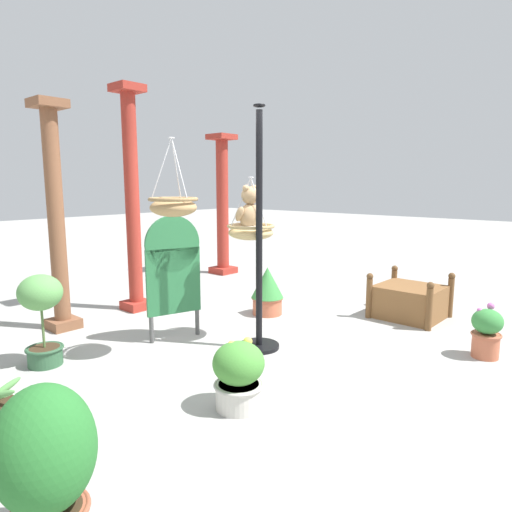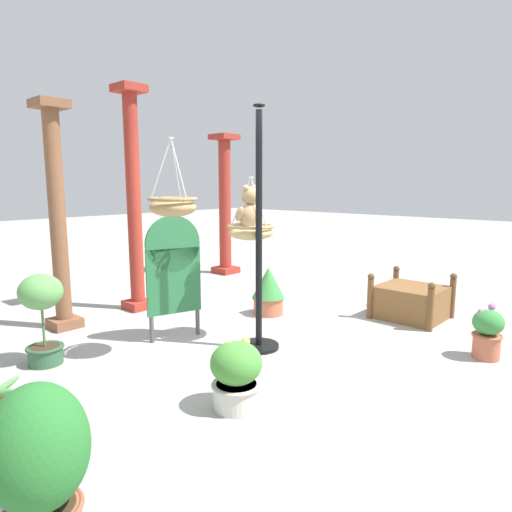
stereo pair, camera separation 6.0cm
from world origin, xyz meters
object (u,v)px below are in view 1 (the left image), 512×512
(potted_plant_conical_shrub, at_px, (267,290))
(greenhouse_pillar_far_back, at_px, (132,205))
(display_pole_central, at_px, (259,275))
(teddy_bear, at_px, (249,211))
(potted_plant_broad_leaf, at_px, (487,332))
(hanging_basket_left_high, at_px, (173,206))
(greenhouse_pillar_left, at_px, (56,222))
(greenhouse_pillar_right, at_px, (222,208))
(potted_plant_small_succulent, at_px, (239,374))
(wooden_planter_box, at_px, (410,300))
(display_sign_board, at_px, (173,267))
(potted_plant_bushy_green, at_px, (42,311))
(hanging_basket_with_teddy, at_px, (251,231))
(potted_plant_trailing_ivy, at_px, (46,465))

(potted_plant_conical_shrub, bearing_deg, greenhouse_pillar_far_back, 123.54)
(display_pole_central, height_order, teddy_bear, display_pole_central)
(potted_plant_broad_leaf, bearing_deg, potted_plant_conical_shrub, 96.19)
(hanging_basket_left_high, bearing_deg, potted_plant_broad_leaf, -47.94)
(greenhouse_pillar_left, height_order, greenhouse_pillar_right, greenhouse_pillar_left)
(potted_plant_conical_shrub, distance_m, potted_plant_broad_leaf, 2.69)
(potted_plant_small_succulent, bearing_deg, potted_plant_conical_shrub, 34.81)
(teddy_bear, xyz_separation_m, potted_plant_broad_leaf, (1.18, -2.20, -1.19))
(potted_plant_conical_shrub, bearing_deg, wooden_planter_box, -53.34)
(hanging_basket_left_high, xyz_separation_m, potted_plant_conical_shrub, (1.82, 0.33, -1.22))
(greenhouse_pillar_right, xyz_separation_m, greenhouse_pillar_far_back, (-2.65, -0.94, 0.18))
(greenhouse_pillar_left, height_order, potted_plant_conical_shrub, greenhouse_pillar_left)
(display_pole_central, relative_size, teddy_bear, 5.02)
(greenhouse_pillar_far_back, distance_m, potted_plant_broad_leaf, 4.59)
(potted_plant_broad_leaf, height_order, display_sign_board, display_sign_board)
(greenhouse_pillar_right, height_order, display_sign_board, greenhouse_pillar_right)
(greenhouse_pillar_left, bearing_deg, greenhouse_pillar_right, 14.85)
(hanging_basket_left_high, bearing_deg, greenhouse_pillar_left, 99.44)
(greenhouse_pillar_right, height_order, potted_plant_bushy_green, greenhouse_pillar_right)
(hanging_basket_left_high, bearing_deg, display_pole_central, -28.12)
(wooden_planter_box, bearing_deg, hanging_basket_with_teddy, 153.19)
(hanging_basket_with_teddy, distance_m, greenhouse_pillar_far_back, 2.08)
(greenhouse_pillar_right, distance_m, potted_plant_trailing_ivy, 6.94)
(display_pole_central, distance_m, hanging_basket_left_high, 1.16)
(teddy_bear, bearing_deg, display_sign_board, 130.84)
(teddy_bear, bearing_deg, hanging_basket_left_high, 171.19)
(potted_plant_broad_leaf, bearing_deg, display_pole_central, 124.66)
(potted_plant_small_succulent, relative_size, display_sign_board, 0.39)
(display_sign_board, bearing_deg, greenhouse_pillar_left, 116.99)
(display_pole_central, height_order, greenhouse_pillar_far_back, greenhouse_pillar_far_back)
(greenhouse_pillar_far_back, xyz_separation_m, potted_plant_broad_leaf, (1.32, -4.23, -1.21))
(potted_plant_bushy_green, bearing_deg, display_pole_central, -36.29)
(display_pole_central, distance_m, greenhouse_pillar_left, 2.55)
(display_sign_board, bearing_deg, display_pole_central, -66.00)
(display_pole_central, height_order, potted_plant_trailing_ivy, display_pole_central)
(hanging_basket_with_teddy, distance_m, hanging_basket_left_high, 1.00)
(greenhouse_pillar_left, xyz_separation_m, potted_plant_small_succulent, (-0.02, -2.99, -1.03))
(hanging_basket_with_teddy, height_order, potted_plant_bushy_green, hanging_basket_with_teddy)
(potted_plant_small_succulent, xyz_separation_m, potted_plant_trailing_ivy, (-1.63, -0.30, 0.19))
(greenhouse_pillar_far_back, relative_size, potted_plant_small_succulent, 5.54)
(greenhouse_pillar_right, relative_size, wooden_planter_box, 3.03)
(teddy_bear, bearing_deg, greenhouse_pillar_left, 122.03)
(display_pole_central, bearing_deg, greenhouse_pillar_left, 115.78)
(potted_plant_bushy_green, height_order, potted_plant_small_succulent, potted_plant_bushy_green)
(hanging_basket_left_high, height_order, greenhouse_pillar_far_back, greenhouse_pillar_far_back)
(potted_plant_bushy_green, xyz_separation_m, potted_plant_small_succulent, (0.64, -2.02, -0.27))
(display_sign_board, bearing_deg, wooden_planter_box, -33.27)
(potted_plant_conical_shrub, relative_size, potted_plant_trailing_ivy, 0.76)
(display_pole_central, xyz_separation_m, potted_plant_trailing_ivy, (-2.73, -1.04, -0.34))
(display_pole_central, height_order, greenhouse_pillar_left, greenhouse_pillar_left)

